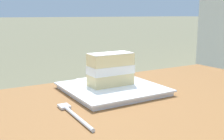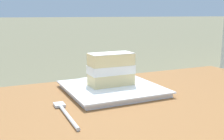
# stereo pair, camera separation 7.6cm
# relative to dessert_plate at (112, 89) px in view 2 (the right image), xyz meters

# --- Properties ---
(dessert_plate) EXTENTS (0.25, 0.25, 0.02)m
(dessert_plate) POSITION_rel_dessert_plate_xyz_m (0.00, 0.00, 0.00)
(dessert_plate) COLOR white
(dessert_plate) RESTS_ON patio_table
(cake_slice) EXTENTS (0.13, 0.06, 0.09)m
(cake_slice) POSITION_rel_dessert_plate_xyz_m (0.00, 0.01, 0.05)
(cake_slice) COLOR #EAD18C
(cake_slice) RESTS_ON dessert_plate
(dessert_fork) EXTENTS (0.02, 0.17, 0.01)m
(dessert_fork) POSITION_rel_dessert_plate_xyz_m (-0.17, -0.12, -0.00)
(dessert_fork) COLOR silver
(dessert_fork) RESTS_ON patio_table
(paper_napkin) EXTENTS (0.16, 0.13, 0.00)m
(paper_napkin) POSITION_rel_dessert_plate_xyz_m (0.05, 0.12, -0.01)
(paper_napkin) COLOR white
(paper_napkin) RESTS_ON patio_table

